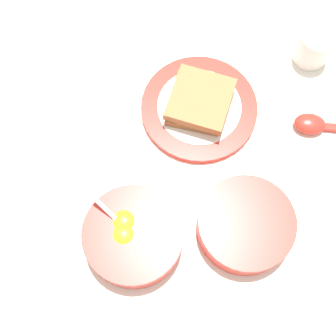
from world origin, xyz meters
TOP-DOWN VIEW (x-y plane):
  - ground_plane at (0.00, 0.00)m, footprint 3.00×3.00m
  - egg_bowl at (-0.11, -0.26)m, footprint 0.16×0.16m
  - toast_plate at (-0.19, -0.00)m, footprint 0.21×0.21m
  - toast_sandwich at (-0.20, -0.00)m, footprint 0.15×0.15m
  - soup_spoon at (-0.01, 0.12)m, footprint 0.14×0.11m
  - congee_bowl at (0.01, -0.12)m, footprint 0.16×0.16m
  - drinking_cup at (-0.11, 0.23)m, footprint 0.07×0.07m

SIDE VIEW (x-z plane):
  - ground_plane at x=0.00m, z-range 0.00..0.00m
  - toast_plate at x=-0.19m, z-range 0.00..0.02m
  - soup_spoon at x=-0.01m, z-range 0.00..0.02m
  - congee_bowl at x=0.01m, z-range 0.00..0.05m
  - egg_bowl at x=-0.11m, z-range -0.01..0.07m
  - toast_sandwich at x=-0.20m, z-range 0.02..0.05m
  - drinking_cup at x=-0.11m, z-range 0.00..0.07m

